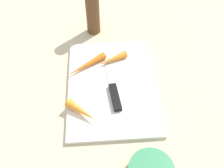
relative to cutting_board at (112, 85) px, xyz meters
name	(u,v)px	position (x,y,z in m)	size (l,w,h in m)	color
ground_plane	(112,86)	(0.00, 0.00, -0.01)	(1.40, 1.40, 0.00)	#C6B793
cutting_board	(112,85)	(0.00, 0.00, 0.00)	(0.36, 0.26, 0.01)	silver
knife	(114,93)	(-0.04, 0.00, 0.01)	(0.20, 0.04, 0.01)	#B7B7BC
carrot_medium	(112,59)	(0.09, -0.01, 0.02)	(0.02, 0.02, 0.10)	orange
carrot_shortest	(82,111)	(-0.10, 0.09, 0.02)	(0.03, 0.03, 0.10)	orange
carrot_longest	(86,65)	(0.07, 0.08, 0.02)	(0.02, 0.02, 0.14)	orange
pepper_grinder	(93,12)	(0.26, 0.05, 0.08)	(0.05, 0.05, 0.17)	brown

